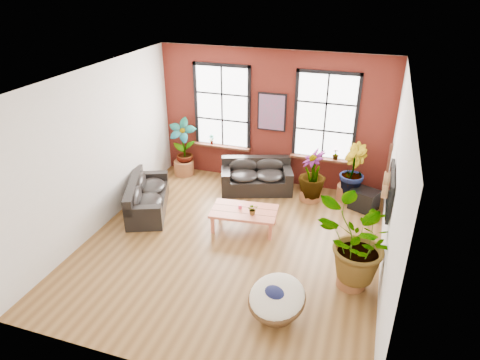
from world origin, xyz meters
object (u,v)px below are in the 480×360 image
object	(u,v)px
sofa_left	(146,197)
papasan_chair	(277,299)
coffee_table	(244,212)
sofa_back	(256,177)

from	to	relation	value
sofa_left	papasan_chair	world-z (taller)	sofa_left
sofa_left	coffee_table	xyz separation A→B (m)	(2.47, -0.03, 0.06)
coffee_table	papasan_chair	distance (m)	2.75
sofa_back	papasan_chair	xyz separation A→B (m)	(1.59, -4.28, -0.00)
sofa_back	sofa_left	bearing A→B (deg)	-159.67
sofa_left	papasan_chair	distance (m)	4.52
sofa_left	coffee_table	world-z (taller)	sofa_left
sofa_back	coffee_table	distance (m)	1.88
sofa_left	coffee_table	bearing A→B (deg)	-113.22
coffee_table	papasan_chair	world-z (taller)	papasan_chair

